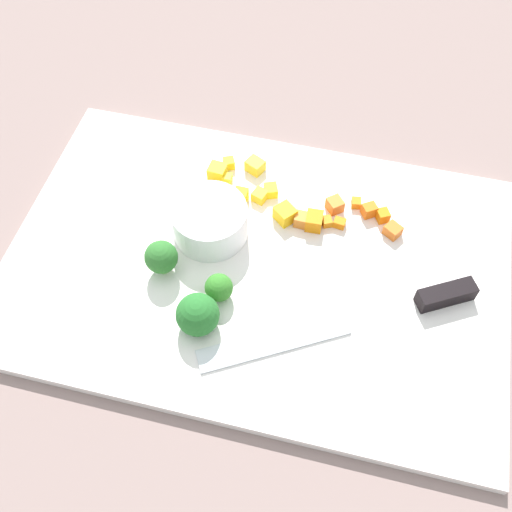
% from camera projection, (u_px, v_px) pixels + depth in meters
% --- Properties ---
extents(ground_plane, '(4.00, 4.00, 0.00)m').
position_uv_depth(ground_plane, '(256.00, 267.00, 0.65)').
color(ground_plane, gray).
extents(cutting_board, '(0.53, 0.36, 0.01)m').
position_uv_depth(cutting_board, '(256.00, 264.00, 0.64)').
color(cutting_board, white).
rests_on(cutting_board, ground_plane).
extents(prep_bowl, '(0.08, 0.08, 0.04)m').
position_uv_depth(prep_bowl, '(210.00, 221.00, 0.64)').
color(prep_bowl, white).
rests_on(prep_bowl, cutting_board).
extents(chef_knife, '(0.26, 0.16, 0.02)m').
position_uv_depth(chef_knife, '(388.00, 309.00, 0.60)').
color(chef_knife, silver).
rests_on(chef_knife, cutting_board).
extents(carrot_dice_0, '(0.01, 0.01, 0.01)m').
position_uv_depth(carrot_dice_0, '(356.00, 203.00, 0.68)').
color(carrot_dice_0, orange).
rests_on(carrot_dice_0, cutting_board).
extents(carrot_dice_1, '(0.02, 0.02, 0.01)m').
position_uv_depth(carrot_dice_1, '(393.00, 230.00, 0.65)').
color(carrot_dice_1, orange).
rests_on(carrot_dice_1, cutting_board).
extents(carrot_dice_2, '(0.02, 0.02, 0.01)m').
position_uv_depth(carrot_dice_2, '(303.00, 220.00, 0.66)').
color(carrot_dice_2, orange).
rests_on(carrot_dice_2, cutting_board).
extents(carrot_dice_3, '(0.01, 0.01, 0.01)m').
position_uv_depth(carrot_dice_3, '(327.00, 222.00, 0.66)').
color(carrot_dice_3, orange).
rests_on(carrot_dice_3, cutting_board).
extents(carrot_dice_4, '(0.01, 0.01, 0.01)m').
position_uv_depth(carrot_dice_4, '(339.00, 223.00, 0.66)').
color(carrot_dice_4, orange).
rests_on(carrot_dice_4, cutting_board).
extents(carrot_dice_5, '(0.02, 0.02, 0.01)m').
position_uv_depth(carrot_dice_5, '(369.00, 210.00, 0.67)').
color(carrot_dice_5, orange).
rests_on(carrot_dice_5, cutting_board).
extents(carrot_dice_6, '(0.02, 0.02, 0.02)m').
position_uv_depth(carrot_dice_6, '(335.00, 205.00, 0.67)').
color(carrot_dice_6, orange).
rests_on(carrot_dice_6, cutting_board).
extents(carrot_dice_7, '(0.02, 0.02, 0.02)m').
position_uv_depth(carrot_dice_7, '(314.00, 221.00, 0.66)').
color(carrot_dice_7, orange).
rests_on(carrot_dice_7, cutting_board).
extents(carrot_dice_8, '(0.02, 0.02, 0.01)m').
position_uv_depth(carrot_dice_8, '(383.00, 216.00, 0.66)').
color(carrot_dice_8, orange).
rests_on(carrot_dice_8, cutting_board).
extents(pepper_dice_0, '(0.02, 0.02, 0.01)m').
position_uv_depth(pepper_dice_0, '(229.00, 163.00, 0.71)').
color(pepper_dice_0, yellow).
rests_on(pepper_dice_0, cutting_board).
extents(pepper_dice_1, '(0.02, 0.02, 0.02)m').
position_uv_depth(pepper_dice_1, '(218.00, 172.00, 0.70)').
color(pepper_dice_1, gold).
rests_on(pepper_dice_1, cutting_board).
extents(pepper_dice_2, '(0.02, 0.01, 0.01)m').
position_uv_depth(pepper_dice_2, '(213.00, 191.00, 0.69)').
color(pepper_dice_2, yellow).
rests_on(pepper_dice_2, cutting_board).
extents(pepper_dice_3, '(0.01, 0.01, 0.01)m').
position_uv_depth(pepper_dice_3, '(227.00, 179.00, 0.70)').
color(pepper_dice_3, yellow).
rests_on(pepper_dice_3, cutting_board).
extents(pepper_dice_4, '(0.02, 0.02, 0.01)m').
position_uv_depth(pepper_dice_4, '(271.00, 190.00, 0.69)').
color(pepper_dice_4, yellow).
rests_on(pepper_dice_4, cutting_board).
extents(pepper_dice_5, '(0.02, 0.02, 0.01)m').
position_uv_depth(pepper_dice_5, '(260.00, 196.00, 0.68)').
color(pepper_dice_5, yellow).
rests_on(pepper_dice_5, cutting_board).
extents(pepper_dice_6, '(0.03, 0.03, 0.02)m').
position_uv_depth(pepper_dice_6, '(285.00, 214.00, 0.66)').
color(pepper_dice_6, yellow).
rests_on(pepper_dice_6, cutting_board).
extents(pepper_dice_7, '(0.02, 0.02, 0.02)m').
position_uv_depth(pepper_dice_7, '(255.00, 166.00, 0.70)').
color(pepper_dice_7, yellow).
rests_on(pepper_dice_7, cutting_board).
extents(pepper_dice_8, '(0.02, 0.01, 0.02)m').
position_uv_depth(pepper_dice_8, '(241.00, 195.00, 0.68)').
color(pepper_dice_8, yellow).
rests_on(pepper_dice_8, cutting_board).
extents(broccoli_floret_0, '(0.03, 0.03, 0.04)m').
position_uv_depth(broccoli_floret_0, '(161.00, 257.00, 0.61)').
color(broccoli_floret_0, '#8BB468').
rests_on(broccoli_floret_0, cutting_board).
extents(broccoli_floret_1, '(0.03, 0.03, 0.03)m').
position_uv_depth(broccoli_floret_1, '(219.00, 288.00, 0.60)').
color(broccoli_floret_1, '#90AB59').
rests_on(broccoli_floret_1, cutting_board).
extents(broccoli_floret_2, '(0.04, 0.04, 0.04)m').
position_uv_depth(broccoli_floret_2, '(198.00, 315.00, 0.58)').
color(broccoli_floret_2, '#89BD63').
rests_on(broccoli_floret_2, cutting_board).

